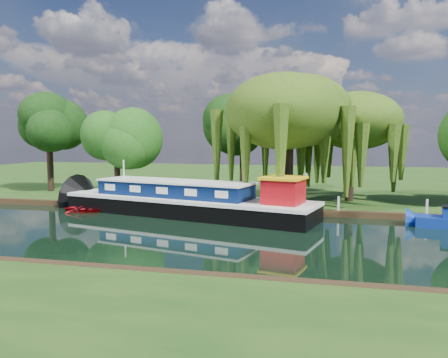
# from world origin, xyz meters

# --- Properties ---
(ground) EXTENTS (120.00, 120.00, 0.00)m
(ground) POSITION_xyz_m (0.00, 0.00, 0.00)
(ground) COLOR black
(far_bank) EXTENTS (120.00, 52.00, 0.45)m
(far_bank) POSITION_xyz_m (0.00, 34.00, 0.23)
(far_bank) COLOR #173A0F
(far_bank) RESTS_ON ground
(dutch_barge) EXTENTS (20.05, 8.87, 4.13)m
(dutch_barge) POSITION_xyz_m (-7.84, 6.35, 1.02)
(dutch_barge) COLOR black
(dutch_barge) RESTS_ON ground
(red_dinghy) EXTENTS (3.07, 2.20, 0.63)m
(red_dinghy) POSITION_xyz_m (-16.10, 5.84, 0.00)
(red_dinghy) COLOR maroon
(red_dinghy) RESTS_ON ground
(willow_left) EXTENTS (8.18, 8.18, 9.81)m
(willow_left) POSITION_xyz_m (-0.83, 10.62, 7.57)
(willow_left) COLOR black
(willow_left) RESTS_ON far_bank
(willow_right) EXTENTS (6.81, 6.81, 8.29)m
(willow_right) POSITION_xyz_m (4.01, 13.54, 6.50)
(willow_right) COLOR black
(willow_right) RESTS_ON far_bank
(tree_far_left) EXTENTS (4.77, 4.77, 7.68)m
(tree_far_left) POSITION_xyz_m (-16.28, 11.76, 5.71)
(tree_far_left) COLOR black
(tree_far_left) RESTS_ON far_bank
(tree_far_back) EXTENTS (5.20, 5.20, 8.75)m
(tree_far_back) POSITION_xyz_m (-24.65, 13.95, 6.56)
(tree_far_back) COLOR black
(tree_far_back) RESTS_ON far_bank
(tree_far_mid) EXTENTS (5.35, 5.35, 8.76)m
(tree_far_mid) POSITION_xyz_m (-6.09, 18.77, 6.49)
(tree_far_mid) COLOR black
(tree_far_mid) RESTS_ON far_bank
(lamppost) EXTENTS (0.36, 0.36, 2.56)m
(lamppost) POSITION_xyz_m (0.50, 10.50, 2.42)
(lamppost) COLOR silver
(lamppost) RESTS_ON far_bank
(mooring_posts) EXTENTS (19.16, 0.16, 1.00)m
(mooring_posts) POSITION_xyz_m (-0.50, 8.40, 0.95)
(mooring_posts) COLOR silver
(mooring_posts) RESTS_ON far_bank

